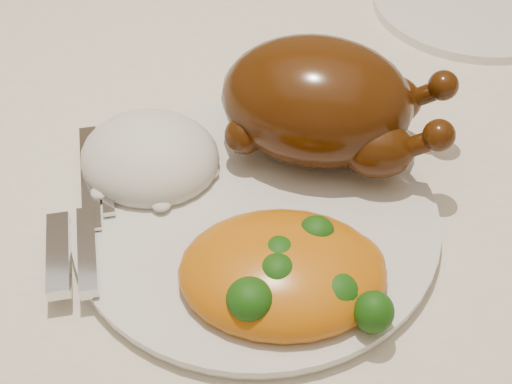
# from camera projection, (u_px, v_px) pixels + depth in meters

# --- Properties ---
(dining_table) EXTENTS (1.60, 0.90, 0.76)m
(dining_table) POSITION_uv_depth(u_px,v_px,m) (198.00, 175.00, 0.69)
(dining_table) COLOR brown
(dining_table) RESTS_ON floor
(tablecloth) EXTENTS (1.73, 1.03, 0.18)m
(tablecloth) POSITION_uv_depth(u_px,v_px,m) (193.00, 116.00, 0.64)
(tablecloth) COLOR beige
(tablecloth) RESTS_ON dining_table
(dinner_plate) EXTENTS (0.31, 0.31, 0.01)m
(dinner_plate) POSITION_uv_depth(u_px,v_px,m) (256.00, 217.00, 0.50)
(dinner_plate) COLOR silver
(dinner_plate) RESTS_ON tablecloth
(side_plate) EXTENTS (0.21, 0.21, 0.01)m
(side_plate) POSITION_uv_depth(u_px,v_px,m) (473.00, 4.00, 0.71)
(side_plate) COLOR silver
(side_plate) RESTS_ON tablecloth
(roast_chicken) EXTENTS (0.18, 0.13, 0.09)m
(roast_chicken) POSITION_uv_depth(u_px,v_px,m) (322.00, 102.00, 0.52)
(roast_chicken) COLOR #472407
(roast_chicken) RESTS_ON dinner_plate
(rice_mound) EXTENTS (0.12, 0.11, 0.05)m
(rice_mound) POSITION_uv_depth(u_px,v_px,m) (150.00, 158.00, 0.53)
(rice_mound) COLOR white
(rice_mound) RESTS_ON dinner_plate
(mac_and_cheese) EXTENTS (0.14, 0.11, 0.05)m
(mac_and_cheese) POSITION_uv_depth(u_px,v_px,m) (292.00, 273.00, 0.45)
(mac_and_cheese) COLOR orange
(mac_and_cheese) RESTS_ON dinner_plate
(cutlery) EXTENTS (0.06, 0.17, 0.01)m
(cutlery) POSITION_uv_depth(u_px,v_px,m) (82.00, 226.00, 0.48)
(cutlery) COLOR silver
(cutlery) RESTS_ON dinner_plate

